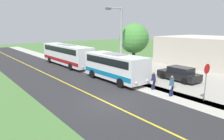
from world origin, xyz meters
The scene contains 12 objects.
ground_plane centered at (0.00, 0.00, 0.00)m, with size 120.00×120.00×0.00m, color #477238.
road_surface centered at (0.00, 0.00, 0.00)m, with size 8.00×100.00×0.01m, color #28282B.
sidewalk centered at (-5.20, 0.00, 0.00)m, with size 2.40×100.00×0.01m, color #B2ADA3.
road_centre_line centered at (0.00, 0.00, 0.01)m, with size 0.16×100.00×0.00m, color gold.
shuttle_bus_front centered at (-4.57, -4.93, 1.57)m, with size 2.79×7.83×2.84m.
transit_bus_rear centered at (-4.49, -16.03, 1.67)m, with size 2.64×11.44×3.03m.
pedestrian_with_bags centered at (-5.04, 1.81, 0.92)m, with size 0.72×0.34×1.71m.
pedestrian_waiting centered at (-5.27, -0.32, 0.85)m, with size 0.72×0.34×1.60m.
stop_sign centered at (-6.10, 4.05, 1.96)m, with size 0.76×0.07×2.88m.
street_light_pole centered at (-4.87, -4.52, 4.12)m, with size 1.97×0.24×7.43m.
parked_car_near centered at (-9.91, -0.90, 0.69)m, with size 2.12×4.45×1.45m.
tree_curbside centered at (-7.40, -5.18, 4.24)m, with size 3.24×3.24×5.90m.
Camera 1 is at (8.89, 11.97, 5.63)m, focal length 34.17 mm.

